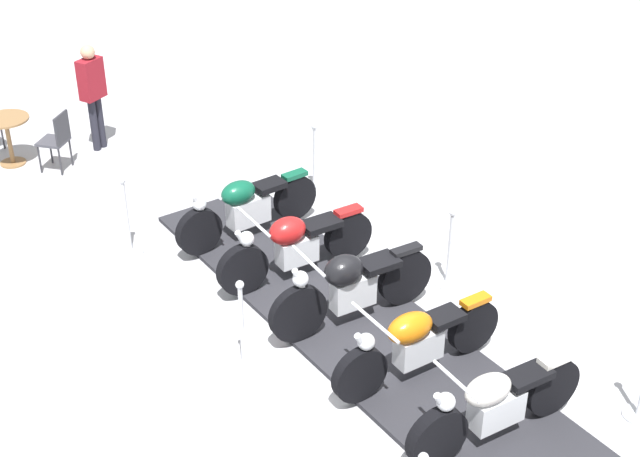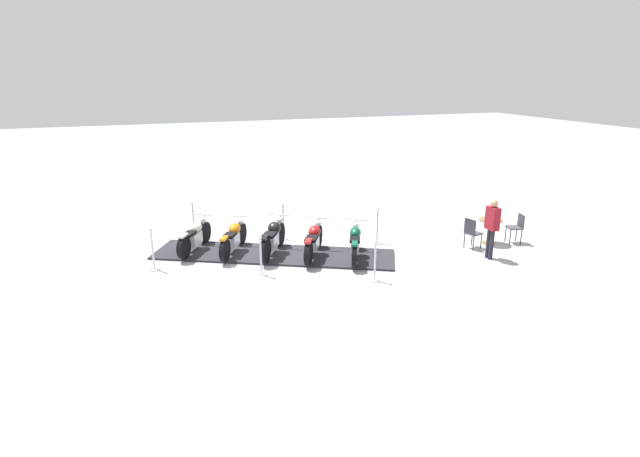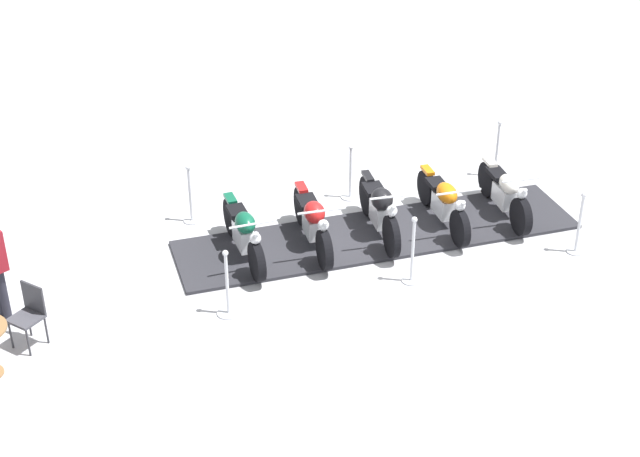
# 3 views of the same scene
# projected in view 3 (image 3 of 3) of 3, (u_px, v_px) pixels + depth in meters

# --- Properties ---
(ground_plane) EXTENTS (80.00, 80.00, 0.00)m
(ground_plane) POSITION_uv_depth(u_px,v_px,m) (378.00, 236.00, 15.73)
(ground_plane) COLOR #B2B2B7
(display_platform) EXTENTS (4.60, 6.81, 0.06)m
(display_platform) POSITION_uv_depth(u_px,v_px,m) (378.00, 235.00, 15.71)
(display_platform) COLOR #28282D
(display_platform) RESTS_ON ground_plane
(motorcycle_forest) EXTENTS (1.99, 1.12, 0.93)m
(motorcycle_forest) POSITION_uv_depth(u_px,v_px,m) (244.00, 233.00, 14.85)
(motorcycle_forest) COLOR black
(motorcycle_forest) RESTS_ON display_platform
(motorcycle_maroon) EXTENTS (1.92, 1.24, 0.95)m
(motorcycle_maroon) POSITION_uv_depth(u_px,v_px,m) (313.00, 221.00, 15.15)
(motorcycle_maroon) COLOR black
(motorcycle_maroon) RESTS_ON display_platform
(motorcycle_black) EXTENTS (1.86, 1.22, 1.01)m
(motorcycle_black) POSITION_uv_depth(u_px,v_px,m) (380.00, 209.00, 15.43)
(motorcycle_black) COLOR black
(motorcycle_black) RESTS_ON display_platform
(motorcycle_copper) EXTENTS (1.91, 1.21, 0.92)m
(motorcycle_copper) POSITION_uv_depth(u_px,v_px,m) (444.00, 202.00, 15.75)
(motorcycle_copper) COLOR black
(motorcycle_copper) RESTS_ON display_platform
(motorcycle_cream) EXTENTS (1.82, 1.19, 0.94)m
(motorcycle_cream) POSITION_uv_depth(u_px,v_px,m) (505.00, 192.00, 16.07)
(motorcycle_cream) COLOR black
(motorcycle_cream) RESTS_ON display_platform
(stanchion_right_front) EXTENTS (0.35, 0.35, 1.10)m
(stanchion_right_front) POSITION_uv_depth(u_px,v_px,m) (228.00, 295.00, 13.60)
(stanchion_right_front) COLOR silver
(stanchion_right_front) RESTS_ON ground_plane
(stanchion_right_rear) EXTENTS (0.28, 0.28, 1.10)m
(stanchion_right_rear) POSITION_uv_depth(u_px,v_px,m) (578.00, 231.00, 15.08)
(stanchion_right_rear) COLOR silver
(stanchion_right_rear) RESTS_ON ground_plane
(stanchion_left_front) EXTENTS (0.29, 0.29, 1.08)m
(stanchion_left_front) POSITION_uv_depth(u_px,v_px,m) (191.00, 202.00, 15.98)
(stanchion_left_front) COLOR silver
(stanchion_left_front) RESTS_ON ground_plane
(stanchion_right_mid) EXTENTS (0.29, 0.29, 1.15)m
(stanchion_right_mid) POSITION_uv_depth(u_px,v_px,m) (412.00, 259.00, 14.32)
(stanchion_right_mid) COLOR silver
(stanchion_right_mid) RESTS_ON ground_plane
(stanchion_left_mid) EXTENTS (0.33, 0.33, 1.05)m
(stanchion_left_mid) POSITION_uv_depth(u_px,v_px,m) (350.00, 181.00, 16.76)
(stanchion_left_mid) COLOR silver
(stanchion_left_mid) RESTS_ON ground_plane
(stanchion_left_rear) EXTENTS (0.32, 0.32, 1.14)m
(stanchion_left_rear) POSITION_uv_depth(u_px,v_px,m) (496.00, 158.00, 17.50)
(stanchion_left_rear) COLOR silver
(stanchion_left_rear) RESTS_ON ground_plane
(cafe_chair_near_table) EXTENTS (0.48, 0.48, 0.92)m
(cafe_chair_near_table) POSITION_uv_depth(u_px,v_px,m) (29.00, 312.00, 12.89)
(cafe_chair_near_table) COLOR #2D2D33
(cafe_chair_near_table) RESTS_ON ground_plane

